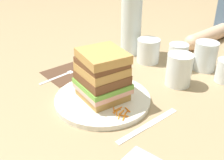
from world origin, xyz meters
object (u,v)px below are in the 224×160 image
(empty_tumbler_1, at_px, (178,57))
(empty_tumbler_0, at_px, (148,51))
(napkin_dark, at_px, (69,73))
(juice_glass, at_px, (179,71))
(fork, at_px, (63,74))
(main_plate, at_px, (104,99))
(empty_tumbler_3, at_px, (205,56))
(knife, at_px, (146,126))
(water_bottle, at_px, (131,19))
(sandwich, at_px, (104,75))

(empty_tumbler_1, bearing_deg, empty_tumbler_0, -163.48)
(napkin_dark, relative_size, juice_glass, 1.49)
(empty_tumbler_0, distance_m, empty_tumbler_1, 0.11)
(fork, relative_size, empty_tumbler_1, 1.91)
(main_plate, bearing_deg, empty_tumbler_3, 79.28)
(empty_tumbler_1, bearing_deg, empty_tumbler_3, 45.41)
(juice_glass, bearing_deg, main_plate, -108.58)
(fork, bearing_deg, empty_tumbler_0, 69.23)
(main_plate, xyz_separation_m, knife, (0.15, 0.00, -0.01))
(fork, xyz_separation_m, water_bottle, (0.01, 0.30, 0.13))
(napkin_dark, xyz_separation_m, empty_tumbler_0, (0.11, 0.27, 0.04))
(juice_glass, distance_m, empty_tumbler_0, 0.18)
(juice_glass, bearing_deg, napkin_dark, -143.51)
(sandwich, xyz_separation_m, water_bottle, (-0.20, 0.30, 0.05))
(napkin_dark, xyz_separation_m, fork, (0.00, -0.02, 0.00))
(fork, distance_m, juice_glass, 0.37)
(main_plate, relative_size, empty_tumbler_1, 2.98)
(juice_glass, bearing_deg, sandwich, -108.43)
(sandwich, distance_m, empty_tumbler_0, 0.30)
(main_plate, height_order, water_bottle, water_bottle)
(juice_glass, relative_size, empty_tumbler_1, 1.12)
(empty_tumbler_1, bearing_deg, juice_glass, -52.04)
(sandwich, xyz_separation_m, napkin_dark, (-0.21, 0.02, -0.08))
(napkin_dark, relative_size, empty_tumbler_1, 1.67)
(empty_tumbler_0, bearing_deg, fork, -110.77)
(water_bottle, bearing_deg, sandwich, -56.59)
(knife, distance_m, juice_glass, 0.24)
(fork, xyz_separation_m, empty_tumbler_1, (0.21, 0.32, 0.04))
(empty_tumbler_0, xyz_separation_m, empty_tumbler_1, (0.10, 0.03, 0.00))
(knife, height_order, empty_tumbler_0, empty_tumbler_0)
(knife, height_order, water_bottle, water_bottle)
(water_bottle, bearing_deg, empty_tumbler_3, 17.07)
(sandwich, bearing_deg, main_plate, 179.07)
(juice_glass, bearing_deg, fork, -140.57)
(knife, bearing_deg, juice_glass, 108.89)
(juice_glass, bearing_deg, knife, -71.11)
(knife, bearing_deg, empty_tumbler_3, 102.25)
(main_plate, distance_m, napkin_dark, 0.21)
(sandwich, relative_size, empty_tumbler_0, 1.67)
(fork, bearing_deg, water_bottle, 88.45)
(empty_tumbler_0, height_order, empty_tumbler_1, empty_tumbler_1)
(sandwich, distance_m, empty_tumbler_1, 0.32)
(knife, distance_m, empty_tumbler_1, 0.35)
(main_plate, xyz_separation_m, juice_glass, (0.08, 0.23, 0.04))
(empty_tumbler_0, relative_size, empty_tumbler_1, 0.96)
(fork, relative_size, empty_tumbler_3, 1.73)
(fork, bearing_deg, empty_tumbler_3, 54.20)
(sandwich, relative_size, water_bottle, 0.48)
(empty_tumbler_3, bearing_deg, sandwich, -100.62)
(knife, bearing_deg, napkin_dark, 177.46)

